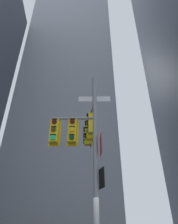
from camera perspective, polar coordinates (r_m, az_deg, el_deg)
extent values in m
cube|color=#9399A3|center=(36.71, -6.11, 7.45)|extent=(13.97, 13.97, 47.99)
cylinder|color=gray|center=(7.61, 1.91, -13.21)|extent=(0.19, 0.19, 7.82)
cylinder|color=gray|center=(9.83, 0.40, -1.36)|extent=(0.20, 2.71, 0.10)
cylinder|color=gray|center=(8.31, -4.69, -1.88)|extent=(1.85, 0.32, 0.10)
cube|color=yellow|center=(9.22, 1.94, -3.50)|extent=(0.05, 0.48, 1.14)
cube|color=yellow|center=(9.20, 0.76, -3.43)|extent=(0.35, 0.35, 1.00)
cylinder|color=#360605|center=(9.34, -0.46, -1.44)|extent=(0.07, 0.20, 0.20)
cube|color=black|center=(9.39, -0.50, -0.80)|extent=(0.08, 0.22, 0.02)
cylinder|color=#3C2C06|center=(9.17, -0.47, -3.36)|extent=(0.07, 0.20, 0.20)
cube|color=black|center=(9.23, -0.51, -2.69)|extent=(0.08, 0.22, 0.02)
cylinder|color=#19C672|center=(9.02, -0.48, -5.34)|extent=(0.07, 0.20, 0.20)
cube|color=black|center=(9.07, -0.52, -4.65)|extent=(0.08, 0.22, 0.02)
cube|color=yellow|center=(9.89, 1.24, -5.42)|extent=(0.05, 0.48, 1.14)
cube|color=yellow|center=(9.86, 0.14, -5.36)|extent=(0.35, 0.35, 1.00)
cylinder|color=#360605|center=(9.99, -1.00, -3.47)|extent=(0.07, 0.20, 0.20)
cube|color=black|center=(10.04, -1.03, -2.86)|extent=(0.08, 0.22, 0.02)
cylinder|color=yellow|center=(9.84, -1.02, -5.30)|extent=(0.07, 0.20, 0.20)
cube|color=black|center=(9.89, -1.05, -4.66)|extent=(0.08, 0.22, 0.02)
cylinder|color=#06311C|center=(9.70, -1.04, -7.17)|extent=(0.07, 0.20, 0.20)
cube|color=black|center=(9.74, -1.06, -6.52)|extent=(0.08, 0.22, 0.02)
cube|color=yellow|center=(10.56, 0.63, -7.10)|extent=(0.05, 0.48, 1.14)
cube|color=yellow|center=(10.53, -0.40, -7.05)|extent=(0.35, 0.35, 1.00)
cylinder|color=#360605|center=(10.66, -1.47, -5.26)|extent=(0.07, 0.20, 0.20)
cube|color=black|center=(10.71, -1.49, -4.67)|extent=(0.08, 0.22, 0.02)
cylinder|color=#3C2C06|center=(10.51, -1.49, -6.99)|extent=(0.07, 0.20, 0.20)
cube|color=black|center=(10.56, -1.52, -6.39)|extent=(0.08, 0.22, 0.02)
cylinder|color=#19C672|center=(10.38, -1.52, -8.76)|extent=(0.07, 0.20, 0.20)
cube|color=black|center=(10.42, -1.54, -8.15)|extent=(0.08, 0.22, 0.02)
cube|color=yellow|center=(8.22, -4.75, -6.20)|extent=(0.48, 0.09, 1.14)
cube|color=yellow|center=(8.04, -4.87, -5.65)|extent=(0.38, 0.38, 1.00)
cylinder|color=#360605|center=(8.02, -4.90, -2.78)|extent=(0.21, 0.08, 0.20)
cube|color=black|center=(8.07, -4.87, -2.00)|extent=(0.23, 0.10, 0.02)
cylinder|color=yellow|center=(7.86, -5.01, -5.04)|extent=(0.21, 0.08, 0.20)
cube|color=black|center=(7.91, -4.97, -4.24)|extent=(0.23, 0.10, 0.02)
cylinder|color=#06311C|center=(7.72, -5.12, -7.39)|extent=(0.21, 0.08, 0.20)
cube|color=black|center=(7.76, -5.09, -6.56)|extent=(0.23, 0.10, 0.02)
cube|color=yellow|center=(8.32, -9.86, -6.17)|extent=(0.48, 0.09, 1.14)
cube|color=yellow|center=(8.15, -10.09, -5.62)|extent=(0.38, 0.38, 1.00)
cylinder|color=#360605|center=(8.13, -10.11, -2.79)|extent=(0.21, 0.08, 0.20)
cube|color=black|center=(8.18, -10.05, -2.03)|extent=(0.23, 0.10, 0.02)
cylinder|color=#3C2C06|center=(7.97, -10.34, -5.02)|extent=(0.21, 0.08, 0.20)
cube|color=black|center=(8.02, -10.27, -4.23)|extent=(0.23, 0.10, 0.02)
cylinder|color=#19C672|center=(7.84, -10.57, -7.34)|extent=(0.21, 0.08, 0.20)
cube|color=black|center=(7.88, -10.50, -6.52)|extent=(0.23, 0.10, 0.02)
cube|color=white|center=(9.20, 1.57, 3.82)|extent=(1.49, 0.18, 0.28)
cube|color=#19479E|center=(9.20, 1.57, 3.82)|extent=(1.45, 0.17, 0.24)
cube|color=red|center=(7.80, 3.48, -9.48)|extent=(0.05, 0.64, 0.80)
cube|color=white|center=(7.80, 3.48, -9.48)|extent=(0.05, 0.60, 0.76)
cube|color=black|center=(7.49, 3.71, -18.69)|extent=(0.12, 0.59, 0.72)
cube|color=white|center=(7.49, 3.71, -18.69)|extent=(0.11, 0.55, 0.68)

